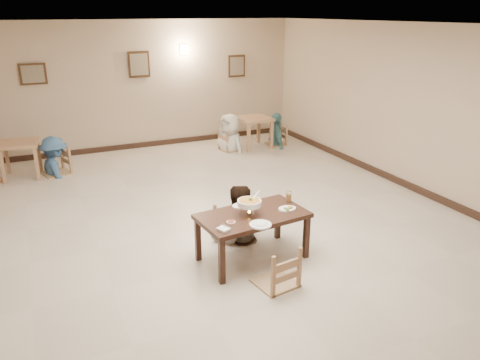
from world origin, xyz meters
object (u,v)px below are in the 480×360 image
bg_chair_lr (53,148)px  curry_warmer (249,203)px  chair_near (276,248)px  drink_glass (289,197)px  main_table (253,219)px  bg_chair_rl (230,132)px  bg_diner_c (230,114)px  bg_diner_d (277,113)px  bg_table_left (20,148)px  main_diner (237,186)px  bg_table_right (254,123)px  bg_diner_b (51,137)px  chair_far (232,208)px  bg_chair_rr (276,126)px

bg_chair_lr → curry_warmer: bearing=6.1°
chair_near → drink_glass: 1.10m
main_table → drink_glass: drink_glass is taller
bg_chair_rl → bg_chair_lr: bearing=80.7°
bg_chair_rl → bg_diner_c: bearing=78.9°
bg_diner_d → bg_table_left: bearing=100.2°
bg_table_left → chair_near: bearing=-63.9°
bg_table_left → bg_diner_d: bg_diner_d is taller
bg_chair_lr → bg_diner_d: 5.22m
main_diner → drink_glass: main_diner is taller
bg_table_right → bg_chair_rl: (-0.62, 0.04, -0.16)m
bg_diner_b → chair_far: bearing=-168.6°
chair_far → chair_near: bearing=-107.9°
chair_far → drink_glass: (0.62, -0.56, 0.28)m
drink_glass → bg_table_left: (-3.41, 4.76, -0.14)m
main_diner → drink_glass: bearing=143.3°
curry_warmer → bg_table_right: (2.49, 4.94, -0.22)m
chair_far → bg_chair_rr: bg_chair_rr is taller
drink_glass → bg_diner_b: size_ratio=0.10×
bg_diner_b → bg_diner_c: (3.97, 0.12, 0.10)m
chair_far → bg_diner_d: bg_diner_d is taller
bg_diner_b → curry_warmer: bearing=-173.1°
bg_diner_b → bg_diner_d: bg_diner_d is taller
bg_chair_lr → bg_chair_rr: size_ratio=1.14×
main_table → bg_chair_rl: 5.30m
curry_warmer → bg_diner_d: (3.11, 4.94, -0.02)m
main_diner → drink_glass: (0.58, -0.46, -0.10)m
bg_table_right → drink_glass: bearing=-110.7°
chair_far → bg_chair_rr: 5.18m
drink_glass → bg_chair_lr: 5.46m
main_table → chair_far: size_ratio=1.63×
chair_near → main_diner: bearing=-102.1°
chair_near → bg_table_right: bearing=-122.1°
curry_warmer → bg_table_left: 5.64m
bg_table_left → bg_chair_rl: (4.59, 0.04, -0.14)m
drink_glass → chair_near: bearing=-127.8°
bg_diner_d → bg_chair_rr: bearing=-169.9°
bg_chair_rl → bg_chair_rr: (1.24, -0.04, 0.02)m
bg_table_right → bg_table_left: bearing=-180.0°
bg_diner_b → bg_diner_c: 3.98m
bg_diner_b → bg_chair_rr: bearing=-105.6°
bg_chair_lr → bg_chair_rr: (5.21, 0.08, -0.07)m
chair_near → bg_diner_d: bearing=-127.2°
main_diner → bg_chair_lr: size_ratio=1.52×
chair_far → bg_table_right: bearing=44.1°
drink_glass → main_diner: bearing=141.4°
curry_warmer → bg_table_right: bearing=63.2°
chair_far → bg_table_right: size_ratio=1.15×
main_diner → bg_diner_b: (-2.22, 4.22, -0.05)m
drink_glass → bg_chair_rl: 4.95m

